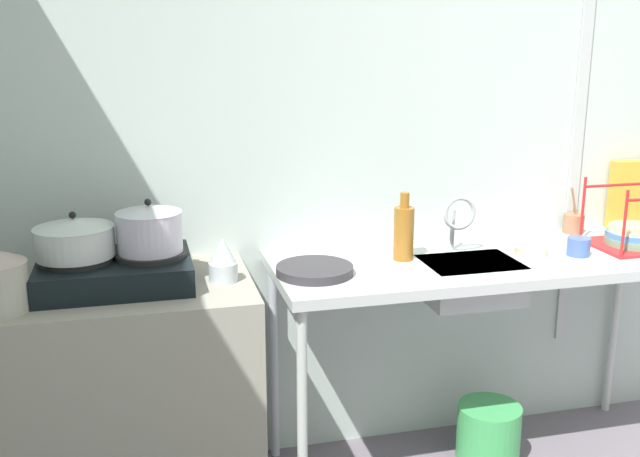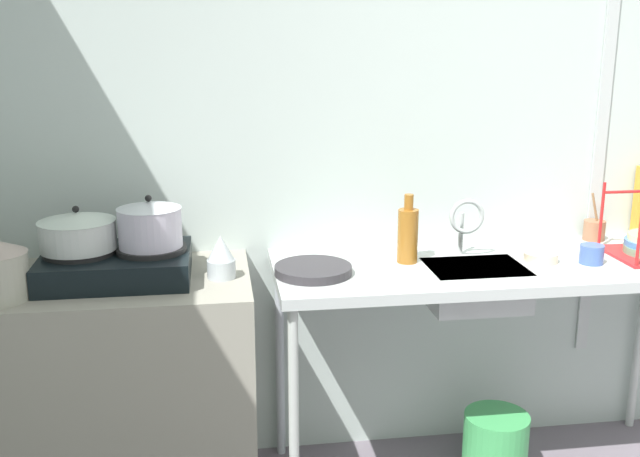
% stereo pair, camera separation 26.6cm
% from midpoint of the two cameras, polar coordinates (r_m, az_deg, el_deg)
% --- Properties ---
extents(wall_back, '(5.48, 0.10, 2.57)m').
position_cam_midpoint_polar(wall_back, '(3.30, 20.04, 5.93)').
color(wall_back, '#B6C5BE').
rests_on(wall_back, ground).
extents(wall_metal_strip, '(0.05, 0.01, 2.05)m').
position_cam_midpoint_polar(wall_metal_strip, '(3.32, 23.31, 7.91)').
color(wall_metal_strip, '#B7BFBC').
extents(counter_concrete, '(0.99, 0.61, 0.90)m').
position_cam_midpoint_polar(counter_concrete, '(2.84, -12.81, -12.58)').
color(counter_concrete, gray).
rests_on(counter_concrete, ground).
extents(counter_sink, '(1.69, 0.61, 0.90)m').
position_cam_midpoint_polar(counter_sink, '(2.92, 15.96, -3.75)').
color(counter_sink, '#B7BFBC').
rests_on(counter_sink, ground).
extents(stove, '(0.51, 0.39, 0.11)m').
position_cam_midpoint_polar(stove, '(2.65, -12.79, -2.76)').
color(stove, black).
rests_on(stove, counter_concrete).
extents(pot_on_left_burner, '(0.27, 0.27, 0.16)m').
position_cam_midpoint_polar(pot_on_left_burner, '(2.63, -15.61, -0.22)').
color(pot_on_left_burner, silver).
rests_on(pot_on_left_burner, stove).
extents(pot_on_right_burner, '(0.23, 0.23, 0.19)m').
position_cam_midpoint_polar(pot_on_right_burner, '(2.60, -10.26, 0.30)').
color(pot_on_right_burner, silver).
rests_on(pot_on_right_burner, stove).
extents(percolator, '(0.10, 0.10, 0.16)m').
position_cam_midpoint_polar(percolator, '(2.60, -4.81, -2.28)').
color(percolator, silver).
rests_on(percolator, counter_concrete).
extents(sink_basin, '(0.36, 0.28, 0.15)m').
position_cam_midpoint_polar(sink_basin, '(2.85, 14.58, -4.37)').
color(sink_basin, '#B7BFBC').
rests_on(sink_basin, counter_sink).
extents(faucet, '(0.14, 0.08, 0.23)m').
position_cam_midpoint_polar(faucet, '(2.89, 13.87, 0.67)').
color(faucet, '#B7BFBC').
rests_on(faucet, counter_sink).
extents(frying_pan, '(0.28, 0.28, 0.03)m').
position_cam_midpoint_polar(frying_pan, '(2.64, 2.34, -3.27)').
color(frying_pan, '#312E32').
rests_on(frying_pan, counter_sink).
extents(cup_by_rack, '(0.09, 0.09, 0.07)m').
position_cam_midpoint_polar(cup_by_rack, '(2.99, 22.77, -1.89)').
color(cup_by_rack, '#4360A7').
rests_on(cup_by_rack, counter_sink).
extents(small_bowl_on_drainboard, '(0.13, 0.13, 0.04)m').
position_cam_midpoint_polar(small_bowl_on_drainboard, '(2.95, 19.27, -2.14)').
color(small_bowl_on_drainboard, beige).
rests_on(small_bowl_on_drainboard, counter_sink).
extents(bottle_by_sink, '(0.08, 0.08, 0.26)m').
position_cam_midpoint_polar(bottle_by_sink, '(2.80, 9.55, -0.47)').
color(bottle_by_sink, '#995E1F').
rests_on(bottle_by_sink, counter_sink).
extents(utensil_jar, '(0.09, 0.09, 0.20)m').
position_cam_midpoint_polar(utensil_jar, '(3.34, 22.69, -0.13)').
color(utensil_jar, '#996648').
rests_on(utensil_jar, counter_sink).
extents(bucket_on_floor, '(0.26, 0.26, 0.27)m').
position_cam_midpoint_polar(bucket_on_floor, '(3.21, 15.88, -15.92)').
color(bucket_on_floor, '#40A557').
rests_on(bucket_on_floor, ground).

